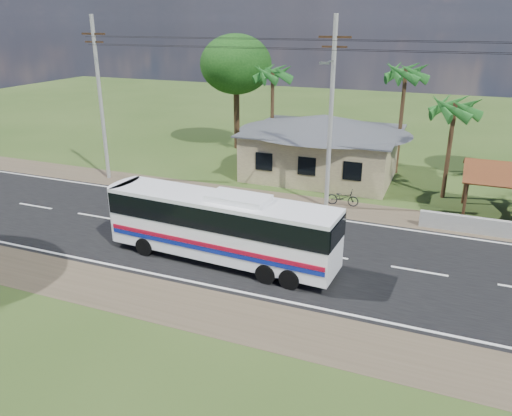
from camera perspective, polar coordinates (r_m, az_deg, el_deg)
The scene contains 11 objects.
ground at distance 25.81m, azimuth -2.10°, elevation -3.75°, with size 120.00×120.00×0.00m, color #2B4317.
road at distance 25.81m, azimuth -2.10°, elevation -3.74°, with size 120.00×16.00×0.03m.
house at distance 36.38m, azimuth 7.68°, elevation 7.81°, with size 12.40×10.00×5.00m.
concrete_barrier at distance 29.01m, azimuth 25.05°, elevation -1.99°, with size 7.00×0.30×0.90m, color #9E9E99.
utility_poles at distance 29.17m, azimuth 7.91°, elevation 10.85°, with size 32.80×2.22×11.00m.
palm_near at distance 32.80m, azimuth 21.78°, elevation 10.58°, with size 2.80×2.80×6.70m.
palm_mid at distance 37.26m, azimuth 16.74°, elevation 14.50°, with size 2.80×2.80×8.20m.
palm_far at distance 40.01m, azimuth 1.92°, elevation 15.02°, with size 2.80×2.80×7.70m.
tree_behind_house at distance 43.32m, azimuth -2.30°, elevation 16.05°, with size 6.00×6.00×9.61m.
coach_bus at distance 22.98m, azimuth -3.98°, elevation -1.67°, with size 11.16×3.00×3.43m.
motorcycle at distance 30.89m, azimuth 9.88°, elevation 1.19°, with size 0.68×1.94×1.02m, color black.
Camera 1 is at (9.60, -21.41, 10.76)m, focal length 35.00 mm.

